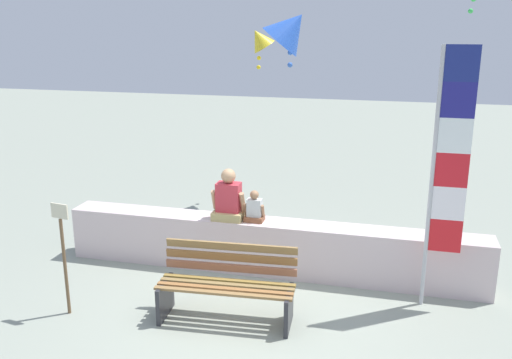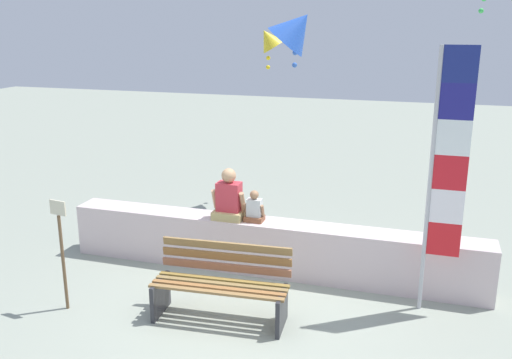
{
  "view_description": "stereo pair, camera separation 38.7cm",
  "coord_description": "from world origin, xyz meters",
  "px_view_note": "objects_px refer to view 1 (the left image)",
  "views": [
    {
      "loc": [
        1.64,
        -5.97,
        3.46
      ],
      "look_at": [
        -0.2,
        1.25,
        1.36
      ],
      "focal_mm": 39.35,
      "sensor_mm": 36.0,
      "label": 1
    },
    {
      "loc": [
        2.01,
        -5.87,
        3.46
      ],
      "look_at": [
        -0.2,
        1.25,
        1.36
      ],
      "focal_mm": 39.35,
      "sensor_mm": 36.0,
      "label": 2
    }
  ],
  "objects_px": {
    "park_bench": "(227,286)",
    "sign_post": "(63,250)",
    "person_adult": "(229,200)",
    "flag_banner": "(446,163)",
    "kite_yellow": "(260,39)",
    "person_child": "(254,209)",
    "kite_blue": "(291,29)"
  },
  "relations": [
    {
      "from": "flag_banner",
      "to": "sign_post",
      "type": "distance_m",
      "value": 4.66
    },
    {
      "from": "kite_yellow",
      "to": "sign_post",
      "type": "distance_m",
      "value": 5.53
    },
    {
      "from": "person_child",
      "to": "flag_banner",
      "type": "xyz_separation_m",
      "value": [
        2.44,
        -0.43,
        0.92
      ]
    },
    {
      "from": "person_adult",
      "to": "sign_post",
      "type": "height_order",
      "value": "person_adult"
    },
    {
      "from": "park_bench",
      "to": "person_adult",
      "type": "xyz_separation_m",
      "value": [
        -0.39,
        1.37,
        0.63
      ]
    },
    {
      "from": "park_bench",
      "to": "person_adult",
      "type": "height_order",
      "value": "person_adult"
    },
    {
      "from": "park_bench",
      "to": "kite_blue",
      "type": "distance_m",
      "value": 4.29
    },
    {
      "from": "kite_yellow",
      "to": "person_child",
      "type": "bearing_deg",
      "value": -77.27
    },
    {
      "from": "person_adult",
      "to": "sign_post",
      "type": "bearing_deg",
      "value": -131.16
    },
    {
      "from": "person_child",
      "to": "person_adult",
      "type": "bearing_deg",
      "value": -179.94
    },
    {
      "from": "park_bench",
      "to": "kite_yellow",
      "type": "bearing_deg",
      "value": 99.14
    },
    {
      "from": "person_adult",
      "to": "flag_banner",
      "type": "bearing_deg",
      "value": -8.67
    },
    {
      "from": "park_bench",
      "to": "flag_banner",
      "type": "relative_size",
      "value": 0.52
    },
    {
      "from": "park_bench",
      "to": "flag_banner",
      "type": "distance_m",
      "value": 2.97
    },
    {
      "from": "park_bench",
      "to": "sign_post",
      "type": "bearing_deg",
      "value": -168.9
    },
    {
      "from": "person_child",
      "to": "flag_banner",
      "type": "height_order",
      "value": "flag_banner"
    },
    {
      "from": "person_child",
      "to": "kite_yellow",
      "type": "height_order",
      "value": "kite_yellow"
    },
    {
      "from": "park_bench",
      "to": "kite_yellow",
      "type": "height_order",
      "value": "kite_yellow"
    },
    {
      "from": "person_child",
      "to": "sign_post",
      "type": "bearing_deg",
      "value": -137.41
    },
    {
      "from": "flag_banner",
      "to": "kite_blue",
      "type": "xyz_separation_m",
      "value": [
        -2.31,
        2.17,
        1.51
      ]
    },
    {
      "from": "person_adult",
      "to": "sign_post",
      "type": "xyz_separation_m",
      "value": [
        -1.53,
        -1.75,
        -0.21
      ]
    },
    {
      "from": "park_bench",
      "to": "flag_banner",
      "type": "bearing_deg",
      "value": 21.24
    },
    {
      "from": "flag_banner",
      "to": "kite_blue",
      "type": "relative_size",
      "value": 3.18
    },
    {
      "from": "person_adult",
      "to": "person_child",
      "type": "relative_size",
      "value": 1.64
    },
    {
      "from": "person_adult",
      "to": "flag_banner",
      "type": "xyz_separation_m",
      "value": [
        2.82,
        -0.43,
        0.81
      ]
    },
    {
      "from": "person_child",
      "to": "sign_post",
      "type": "height_order",
      "value": "sign_post"
    },
    {
      "from": "flag_banner",
      "to": "kite_yellow",
      "type": "relative_size",
      "value": 3.81
    },
    {
      "from": "person_child",
      "to": "sign_post",
      "type": "relative_size",
      "value": 0.32
    },
    {
      "from": "park_bench",
      "to": "sign_post",
      "type": "xyz_separation_m",
      "value": [
        -1.92,
        -0.38,
        0.41
      ]
    },
    {
      "from": "kite_yellow",
      "to": "sign_post",
      "type": "bearing_deg",
      "value": -103.78
    },
    {
      "from": "park_bench",
      "to": "kite_yellow",
      "type": "xyz_separation_m",
      "value": [
        -0.72,
        4.5,
        2.73
      ]
    },
    {
      "from": "flag_banner",
      "to": "person_child",
      "type": "bearing_deg",
      "value": 170.02
    }
  ]
}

